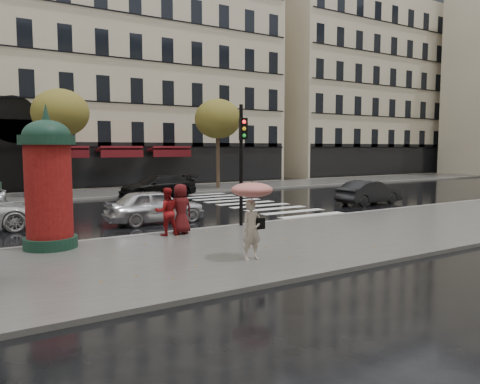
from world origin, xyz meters
TOP-DOWN VIEW (x-y plane):
  - ground at (0.00, 0.00)m, footprint 160.00×160.00m
  - near_sidewalk at (0.00, -0.50)m, footprint 90.00×7.00m
  - far_sidewalk at (0.00, 19.00)m, footprint 90.00×6.00m
  - near_kerb at (0.00, 3.00)m, footprint 90.00×0.25m
  - far_kerb at (0.00, 16.00)m, footprint 90.00×0.25m
  - zebra_crossing at (6.00, 9.60)m, footprint 3.60×11.75m
  - bldg_far_corner at (6.00, 30.00)m, footprint 26.00×14.00m
  - bldg_far_right at (34.00, 30.00)m, footprint 24.00×14.00m
  - tree_far_left at (-2.00, 18.00)m, footprint 3.40×3.40m
  - tree_far_right at (9.00, 18.00)m, footprint 3.40×3.40m
  - woman_umbrella at (-1.35, -1.99)m, footprint 1.10×1.10m
  - woman_red at (-1.87, 2.40)m, footprint 0.88×0.73m
  - man_burgundy at (-1.35, 2.40)m, footprint 0.88×0.61m
  - morris_column at (-5.58, 2.40)m, footprint 1.58×1.58m
  - traffic_light at (1.34, 2.71)m, footprint 0.33×0.45m
  - car_silver at (-0.92, 5.80)m, footprint 4.10×1.68m
  - car_darkgrey at (11.38, 5.52)m, footprint 4.01×1.54m
  - car_black at (2.99, 15.00)m, footprint 4.87×2.06m

SIDE VIEW (x-z plane):
  - ground at x=0.00m, z-range 0.00..0.00m
  - zebra_crossing at x=6.00m, z-range 0.00..0.01m
  - near_sidewalk at x=0.00m, z-range 0.00..0.12m
  - far_sidewalk at x=0.00m, z-range 0.00..0.12m
  - near_kerb at x=0.00m, z-range 0.00..0.14m
  - far_kerb at x=0.00m, z-range 0.00..0.14m
  - car_darkgrey at x=11.38m, z-range 0.00..1.31m
  - car_silver at x=-0.92m, z-range 0.00..1.39m
  - car_black at x=2.99m, z-range 0.00..1.40m
  - woman_red at x=-1.87m, z-range 0.12..1.74m
  - man_burgundy at x=-1.35m, z-range 0.12..1.85m
  - woman_umbrella at x=-1.35m, z-range 0.46..2.58m
  - morris_column at x=-5.58m, z-range 0.03..4.27m
  - traffic_light at x=1.34m, z-range 0.60..5.17m
  - tree_far_left at x=-2.00m, z-range 1.85..8.49m
  - tree_far_right at x=9.00m, z-range 1.85..8.49m
  - bldg_far_corner at x=6.00m, z-range -0.14..22.76m
  - bldg_far_right at x=34.00m, z-range -0.14..22.76m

